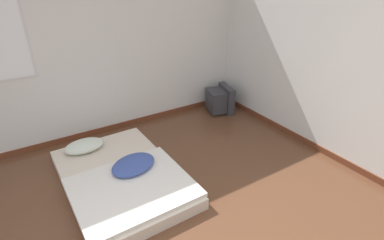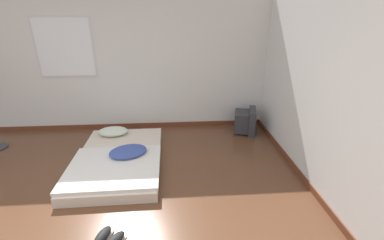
# 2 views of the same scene
# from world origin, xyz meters

# --- Properties ---
(wall_back) EXTENTS (8.23, 0.08, 2.60)m
(wall_back) POSITION_xyz_m (-0.01, 2.90, 1.29)
(wall_back) COLOR silver
(wall_back) RESTS_ON ground_plane
(wall_right) EXTENTS (0.08, 8.15, 2.60)m
(wall_right) POSITION_xyz_m (2.95, 0.00, 1.29)
(wall_right) COLOR silver
(wall_right) RESTS_ON ground_plane
(mattress_bed) EXTENTS (1.30, 1.95, 0.29)m
(mattress_bed) POSITION_xyz_m (0.24, 1.48, 0.10)
(mattress_bed) COLOR beige
(mattress_bed) RESTS_ON ground_plane
(crt_tv) EXTENTS (0.50, 0.55, 0.48)m
(crt_tv) POSITION_xyz_m (2.51, 2.50, 0.23)
(crt_tv) COLOR #333338
(crt_tv) RESTS_ON ground_plane
(sneaker_pair) EXTENTS (0.35, 0.35, 0.10)m
(sneaker_pair) POSITION_xyz_m (0.42, -0.02, 0.05)
(sneaker_pair) COLOR silver
(sneaker_pair) RESTS_ON ground_plane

